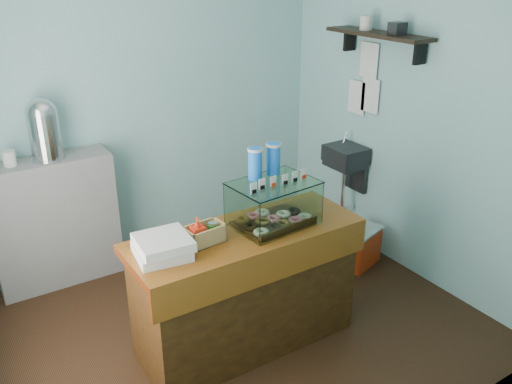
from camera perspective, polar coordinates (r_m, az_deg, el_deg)
ground at (r=4.27m, az=-2.84°, el=-13.59°), size 3.50×3.50×0.00m
room_shell at (r=3.53m, az=-3.09°, el=9.26°), size 3.54×3.04×2.82m
counter at (r=3.82m, az=-1.04°, el=-10.07°), size 1.60×0.60×0.90m
back_shelf at (r=4.81m, az=-20.43°, el=-2.96°), size 1.00×0.32×1.10m
display_case at (r=3.65m, az=1.59°, el=-0.76°), size 0.59×0.45×0.52m
condiment_crate at (r=3.44m, az=-5.58°, el=-4.38°), size 0.26×0.17×0.19m
pastry_boxes at (r=3.34m, az=-9.81°, el=-5.70°), size 0.35×0.35×0.12m
coffee_urn at (r=4.53m, az=-21.46°, el=6.33°), size 0.27×0.27×0.49m
red_cooler at (r=5.00m, az=10.63°, el=-5.58°), size 0.47×0.41×0.35m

